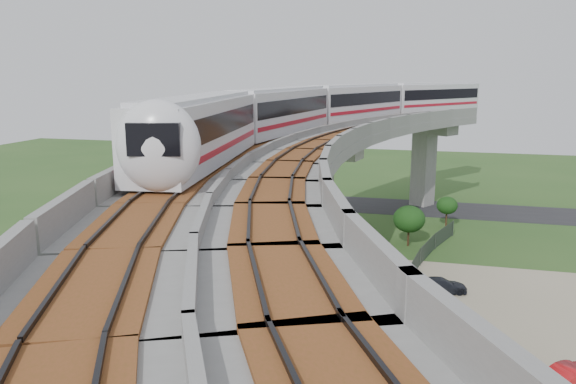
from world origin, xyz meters
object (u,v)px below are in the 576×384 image
Objects in this scene: car_white at (414,338)px; car_red at (564,380)px; car_dark at (441,285)px; metro_train at (342,107)px.

car_white is 7.65m from car_red.
car_red is (7.16, -2.69, -0.04)m from car_white.
car_red is at bearing -169.42° from car_dark.
car_dark is at bearing -48.48° from metro_train.
car_white is at bearing -152.36° from car_red.
car_white is at bearing 154.79° from car_dark.
car_red is at bearing -56.19° from metro_train.
car_dark is (8.85, -9.99, -11.74)m from metro_train.
car_white is at bearing -68.91° from metro_train.
car_dark is at bearing 164.02° from car_red.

